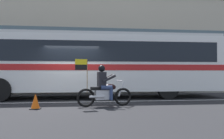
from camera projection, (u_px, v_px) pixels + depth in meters
name	position (u px, v px, depth m)	size (l,w,h in m)	color
ground_plane	(72.00, 101.00, 11.13)	(60.00, 60.00, 0.00)	black
sidewalk_curb	(74.00, 91.00, 16.19)	(28.00, 3.80, 0.15)	gray
lane_center_stripe	(71.00, 102.00, 10.54)	(26.60, 0.14, 0.01)	silver
office_building_facade	(75.00, 15.00, 18.53)	(28.00, 0.89, 11.33)	#B2A893
transit_bus	(91.00, 61.00, 12.47)	(13.29, 2.80, 3.22)	white
motorcycle_with_rider	(104.00, 89.00, 9.19)	(2.18, 0.72, 1.78)	black
traffic_cone	(35.00, 102.00, 8.53)	(0.36, 0.36, 0.55)	#EA590F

